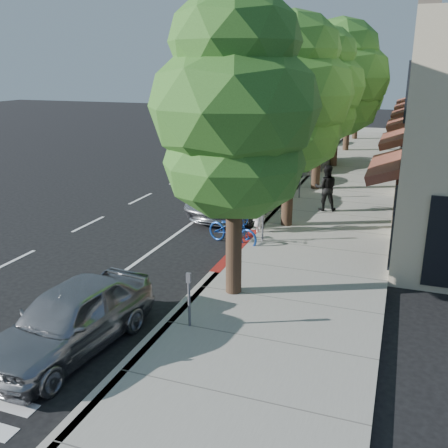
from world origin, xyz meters
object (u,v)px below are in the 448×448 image
at_px(white_pickup, 307,155).
at_px(dark_suv_far, 306,136).
at_px(street_tree_0, 235,112).
at_px(street_tree_2, 321,89).
at_px(bicycle, 233,230).
at_px(street_tree_3, 339,79).
at_px(silver_suv, 240,193).
at_px(street_tree_4, 350,83).
at_px(dark_sedan, 261,171).
at_px(cyclist, 261,208).
at_px(street_tree_5, 359,82).
at_px(near_car_a, 70,319).
at_px(street_tree_1, 291,97).
at_px(pedestrian, 326,188).

height_order(white_pickup, dark_suv_far, white_pickup).
xyz_separation_m(street_tree_0, street_tree_2, (0.00, 12.00, 0.04)).
bearing_deg(white_pickup, bicycle, -82.80).
height_order(street_tree_3, silver_suv, street_tree_3).
bearing_deg(street_tree_4, dark_sedan, -102.83).
height_order(street_tree_0, street_tree_3, street_tree_3).
xyz_separation_m(street_tree_3, silver_suv, (-2.29, -10.50, -4.17)).
relative_size(street_tree_0, cyclist, 3.74).
distance_m(street_tree_3, cyclist, 13.61).
height_order(street_tree_5, white_pickup, street_tree_5).
xyz_separation_m(dark_sedan, white_pickup, (1.30, 5.14, 0.02)).
distance_m(white_pickup, dark_suv_far, 8.49).
relative_size(white_pickup, near_car_a, 1.32).
relative_size(street_tree_5, silver_suv, 1.30).
height_order(street_tree_1, bicycle, street_tree_1).
relative_size(dark_sedan, white_pickup, 0.85).
bearing_deg(street_tree_4, street_tree_1, -90.00).
relative_size(street_tree_0, near_car_a, 1.76).
bearing_deg(white_pickup, dark_sedan, -97.41).
relative_size(street_tree_3, dark_suv_far, 1.83).
bearing_deg(street_tree_4, cyclist, -92.15).
relative_size(street_tree_0, pedestrian, 4.04).
height_order(street_tree_2, street_tree_5, street_tree_2).
height_order(dark_sedan, dark_suv_far, dark_sedan).
height_order(street_tree_3, dark_suv_far, street_tree_3).
bearing_deg(street_tree_3, street_tree_4, 90.00).
relative_size(street_tree_4, bicycle, 3.77).
relative_size(silver_suv, pedestrian, 3.11).
xyz_separation_m(street_tree_1, street_tree_4, (-0.00, 18.00, -0.06)).
height_order(silver_suv, white_pickup, white_pickup).
bearing_deg(bicycle, near_car_a, -169.86).
relative_size(street_tree_3, street_tree_4, 1.11).
height_order(street_tree_2, dark_suv_far, street_tree_2).
xyz_separation_m(silver_suv, white_pickup, (0.89, 9.78, 0.01)).
distance_m(street_tree_0, white_pickup, 17.76).
bearing_deg(dark_sedan, cyclist, -75.22).
relative_size(street_tree_3, dark_sedan, 1.75).
xyz_separation_m(street_tree_0, street_tree_4, (-0.00, 24.00, -0.05)).
xyz_separation_m(street_tree_0, dark_sedan, (-2.70, 12.14, -3.89)).
relative_size(street_tree_5, bicycle, 3.75).
bearing_deg(street_tree_5, near_car_a, -94.03).
bearing_deg(bicycle, street_tree_3, 13.28).
bearing_deg(street_tree_3, pedestrian, -84.01).
relative_size(bicycle, dark_suv_far, 0.44).
relative_size(street_tree_4, street_tree_5, 1.01).
height_order(bicycle, near_car_a, near_car_a).
distance_m(street_tree_2, bicycle, 9.35).
bearing_deg(street_tree_4, bicycle, -93.67).
bearing_deg(street_tree_3, bicycle, -95.21).
relative_size(street_tree_5, near_car_a, 1.76).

